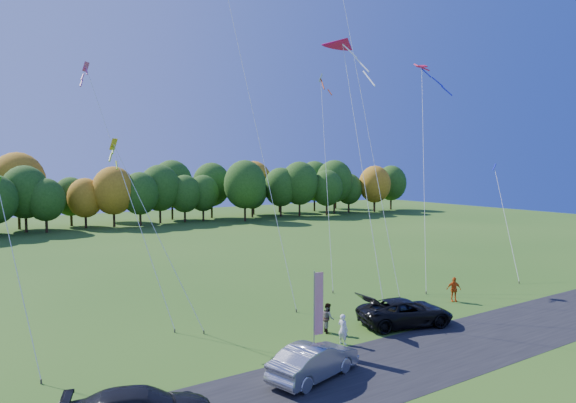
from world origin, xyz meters
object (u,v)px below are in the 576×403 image
black_suv (405,312)px  feather_flag (318,303)px  silver_sedan (314,361)px  person_east (454,289)px

black_suv → feather_flag: (-6.90, -0.75, 1.76)m
silver_sedan → feather_flag: feather_flag is taller
silver_sedan → feather_flag: size_ratio=1.12×
black_suv → silver_sedan: size_ratio=1.19×
black_suv → person_east: bearing=-57.8°
silver_sedan → person_east: person_east is taller
black_suv → person_east: 6.82m
black_suv → feather_flag: feather_flag is taller
person_east → silver_sedan: bearing=-130.8°
black_suv → feather_flag: 7.16m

